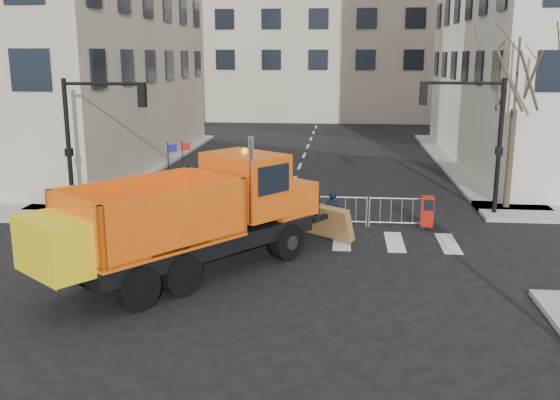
# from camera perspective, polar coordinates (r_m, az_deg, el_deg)

# --- Properties ---
(ground) EXTENTS (120.00, 120.00, 0.00)m
(ground) POSITION_cam_1_polar(r_m,az_deg,el_deg) (16.66, -3.17, -8.93)
(ground) COLOR black
(ground) RESTS_ON ground
(sidewalk_back) EXTENTS (64.00, 5.00, 0.15)m
(sidewalk_back) POSITION_cam_1_polar(r_m,az_deg,el_deg) (24.65, -0.10, -1.36)
(sidewalk_back) COLOR gray
(sidewalk_back) RESTS_ON ground
(traffic_light_left) EXTENTS (0.18, 0.18, 5.40)m
(traffic_light_left) POSITION_cam_1_polar(r_m,az_deg,el_deg) (25.29, -18.75, 4.38)
(traffic_light_left) COLOR black
(traffic_light_left) RESTS_ON ground
(traffic_light_right) EXTENTS (0.18, 0.18, 5.40)m
(traffic_light_right) POSITION_cam_1_polar(r_m,az_deg,el_deg) (25.71, 19.40, 4.46)
(traffic_light_right) COLOR black
(traffic_light_right) RESTS_ON ground
(crowd_barriers) EXTENTS (12.60, 0.60, 1.10)m
(crowd_barriers) POSITION_cam_1_polar(r_m,az_deg,el_deg) (23.76, -2.13, -0.75)
(crowd_barriers) COLOR #9EA0A5
(crowd_barriers) RESTS_ON ground
(street_tree) EXTENTS (3.00, 3.00, 7.50)m
(street_tree) POSITION_cam_1_polar(r_m,az_deg,el_deg) (26.72, 20.56, 6.95)
(street_tree) COLOR #382B21
(street_tree) RESTS_ON ground
(plow_truck) EXTENTS (8.49, 9.81, 4.00)m
(plow_truck) POSITION_cam_1_polar(r_m,az_deg,el_deg) (17.96, -8.40, -1.43)
(plow_truck) COLOR black
(plow_truck) RESTS_ON ground
(cop_a) EXTENTS (0.67, 0.54, 1.59)m
(cop_a) POSITION_cam_1_polar(r_m,az_deg,el_deg) (22.07, 4.73, -1.22)
(cop_a) COLOR black
(cop_a) RESTS_ON ground
(cop_b) EXTENTS (0.97, 0.86, 1.66)m
(cop_b) POSITION_cam_1_polar(r_m,az_deg,el_deg) (22.64, 0.00, -0.71)
(cop_b) COLOR black
(cop_b) RESTS_ON ground
(cop_c) EXTENTS (0.94, 0.93, 1.59)m
(cop_c) POSITION_cam_1_polar(r_m,az_deg,el_deg) (22.72, -0.52, -0.75)
(cop_c) COLOR black
(cop_c) RESTS_ON ground
(worker) EXTENTS (1.17, 1.09, 1.59)m
(worker) POSITION_cam_1_polar(r_m,az_deg,el_deg) (24.79, -9.39, 0.61)
(worker) COLOR #D2E01A
(worker) RESTS_ON sidewalk_back
(newspaper_box) EXTENTS (0.52, 0.48, 1.10)m
(newspaper_box) POSITION_cam_1_polar(r_m,az_deg,el_deg) (23.30, 13.35, -1.00)
(newspaper_box) COLOR maroon
(newspaper_box) RESTS_ON sidewalk_back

